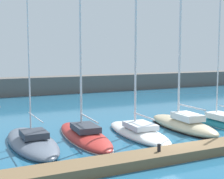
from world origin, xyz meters
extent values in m
plane|color=#236084|center=(0.00, 0.00, 0.00)|extent=(120.00, 120.00, 0.00)
cube|color=brown|center=(0.00, -1.97, 0.28)|extent=(31.76, 1.77, 0.56)
cube|color=#5B5651|center=(0.00, 31.50, 1.27)|extent=(108.00, 3.26, 2.54)
ellipsoid|color=slate|center=(-7.90, 4.52, 0.17)|extent=(2.83, 8.49, 1.06)
cylinder|color=silver|center=(-7.90, 4.73, 9.01)|extent=(0.10, 0.10, 16.62)
cylinder|color=silver|center=(-7.90, 3.34, 2.09)|extent=(0.08, 3.72, 0.07)
cube|color=#333842|center=(-7.90, 3.85, 0.90)|extent=(1.57, 1.91, 0.40)
ellipsoid|color=#B72D28|center=(-4.12, 4.64, 0.18)|extent=(3.05, 9.14, 0.86)
ellipsoid|color=silver|center=(-4.12, 4.64, 0.02)|extent=(3.08, 9.23, 0.12)
cylinder|color=silver|center=(-4.08, 5.30, 9.55)|extent=(0.16, 0.16, 17.88)
cylinder|color=silver|center=(-4.18, 3.58, 1.67)|extent=(0.33, 3.58, 0.11)
cube|color=#333842|center=(-4.13, 4.38, 0.82)|extent=(1.72, 2.59, 0.42)
ellipsoid|color=white|center=(-0.24, 3.67, 0.19)|extent=(2.97, 8.18, 0.86)
cylinder|color=silver|center=(-0.22, 4.13, 6.99)|extent=(0.15, 0.15, 12.73)
cylinder|color=silver|center=(-0.28, 2.82, 1.60)|extent=(0.25, 2.98, 0.11)
cube|color=silver|center=(-0.26, 3.32, 0.81)|extent=(1.88, 2.52, 0.37)
ellipsoid|color=beige|center=(4.05, 3.89, 0.32)|extent=(2.71, 8.12, 1.08)
ellipsoid|color=black|center=(4.05, 3.89, 0.02)|extent=(2.74, 8.20, 0.12)
cylinder|color=silver|center=(4.08, 4.49, 6.80)|extent=(0.17, 0.17, 11.88)
cylinder|color=silver|center=(4.02, 2.84, 1.94)|extent=(0.24, 3.38, 0.12)
cube|color=silver|center=(4.03, 3.26, 1.11)|extent=(1.65, 2.52, 0.50)
ellipsoid|color=#19707F|center=(7.78, 3.16, 0.10)|extent=(2.26, 7.24, 0.92)
ellipsoid|color=silver|center=(7.78, 3.16, 0.02)|extent=(2.29, 7.31, 0.12)
cylinder|color=silver|center=(7.79, 4.08, 6.44)|extent=(0.11, 0.11, 11.75)
cube|color=silver|center=(7.78, 3.52, 0.80)|extent=(1.58, 2.25, 0.47)
cylinder|color=black|center=(-2.21, -1.97, 0.78)|extent=(0.20, 0.20, 0.44)
camera|label=1|loc=(-12.71, -17.26, 6.10)|focal=53.70mm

